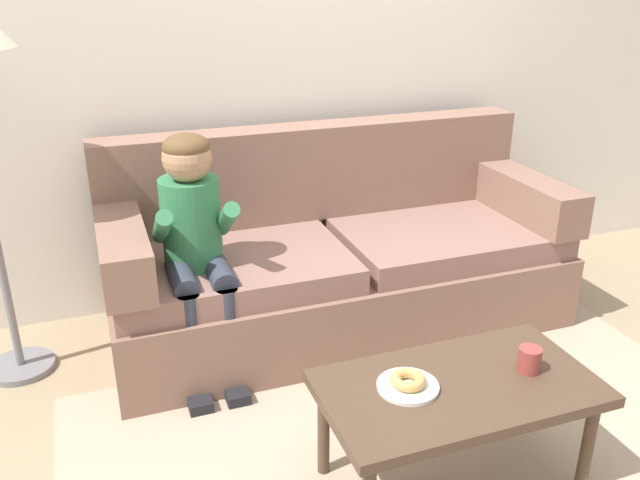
{
  "coord_description": "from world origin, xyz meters",
  "views": [
    {
      "loc": [
        -1.08,
        -2.01,
        1.74
      ],
      "look_at": [
        -0.19,
        0.45,
        0.65
      ],
      "focal_mm": 36.99,
      "sensor_mm": 36.0,
      "label": 1
    }
  ],
  "objects_px": {
    "person_child": "(195,235)",
    "mug": "(529,360)",
    "coffee_table": "(457,395)",
    "donut": "(408,380)",
    "couch": "(336,260)",
    "toy_controller": "(500,385)"
  },
  "relations": [
    {
      "from": "person_child",
      "to": "toy_controller",
      "type": "height_order",
      "value": "person_child"
    },
    {
      "from": "coffee_table",
      "to": "toy_controller",
      "type": "xyz_separation_m",
      "value": [
        0.5,
        0.42,
        -0.35
      ]
    },
    {
      "from": "person_child",
      "to": "coffee_table",
      "type": "bearing_deg",
      "value": -56.32
    },
    {
      "from": "person_child",
      "to": "mug",
      "type": "height_order",
      "value": "person_child"
    },
    {
      "from": "mug",
      "to": "toy_controller",
      "type": "distance_m",
      "value": 0.66
    },
    {
      "from": "mug",
      "to": "coffee_table",
      "type": "bearing_deg",
      "value": 176.47
    },
    {
      "from": "coffee_table",
      "to": "donut",
      "type": "bearing_deg",
      "value": 168.86
    },
    {
      "from": "coffee_table",
      "to": "donut",
      "type": "height_order",
      "value": "donut"
    },
    {
      "from": "coffee_table",
      "to": "donut",
      "type": "relative_size",
      "value": 7.92
    },
    {
      "from": "mug",
      "to": "toy_controller",
      "type": "xyz_separation_m",
      "value": [
        0.23,
        0.43,
        -0.45
      ]
    },
    {
      "from": "coffee_table",
      "to": "person_child",
      "type": "bearing_deg",
      "value": 123.68
    },
    {
      "from": "mug",
      "to": "toy_controller",
      "type": "bearing_deg",
      "value": 62.19
    },
    {
      "from": "couch",
      "to": "coffee_table",
      "type": "xyz_separation_m",
      "value": [
        -0.04,
        -1.25,
        0.03
      ]
    },
    {
      "from": "donut",
      "to": "toy_controller",
      "type": "xyz_separation_m",
      "value": [
        0.67,
        0.38,
        -0.43
      ]
    },
    {
      "from": "couch",
      "to": "toy_controller",
      "type": "height_order",
      "value": "couch"
    },
    {
      "from": "coffee_table",
      "to": "toy_controller",
      "type": "bearing_deg",
      "value": 39.94
    },
    {
      "from": "person_child",
      "to": "mug",
      "type": "distance_m",
      "value": 1.45
    },
    {
      "from": "couch",
      "to": "donut",
      "type": "distance_m",
      "value": 1.24
    },
    {
      "from": "coffee_table",
      "to": "person_child",
      "type": "distance_m",
      "value": 1.29
    },
    {
      "from": "toy_controller",
      "to": "mug",
      "type": "bearing_deg",
      "value": -117.93
    },
    {
      "from": "coffee_table",
      "to": "toy_controller",
      "type": "relative_size",
      "value": 4.2
    },
    {
      "from": "toy_controller",
      "to": "donut",
      "type": "bearing_deg",
      "value": -150.48
    }
  ]
}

